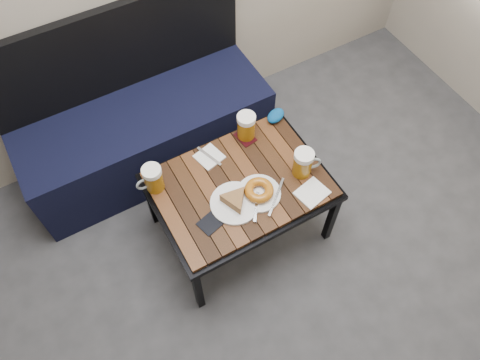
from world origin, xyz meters
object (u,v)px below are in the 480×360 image
cafe_table (240,188)px  passport_navy (212,222)px  beer_mug_right (303,163)px  passport_burgundy (245,137)px  bench (145,129)px  plate_pie (235,201)px  plate_bagel (259,192)px  beer_mug_left (153,179)px  knit_pouch (276,116)px  beer_mug_centre (247,126)px

cafe_table → passport_navy: (-0.21, -0.12, 0.05)m
beer_mug_right → passport_burgundy: beer_mug_right is taller
passport_navy → passport_burgundy: same height
bench → plate_pie: bearing=-78.9°
beer_mug_right → passport_burgundy: bearing=132.5°
bench → plate_bagel: 0.87m
passport_burgundy → beer_mug_left: bearing=176.1°
beer_mug_left → plate_bagel: bearing=148.2°
plate_bagel → beer_mug_right: bearing=1.4°
bench → knit_pouch: 0.77m
cafe_table → knit_pouch: bearing=35.5°
passport_navy → beer_mug_left: bearing=-169.0°
plate_pie → knit_pouch: bearing=38.3°
beer_mug_left → beer_mug_centre: 0.54m
cafe_table → beer_mug_left: bearing=153.5°
bench → cafe_table: bench is taller
cafe_table → beer_mug_centre: 0.32m
beer_mug_centre → beer_mug_right: bearing=-99.6°
plate_pie → beer_mug_left: bearing=136.7°
bench → knit_pouch: (0.59, -0.44, 0.22)m
passport_burgundy → bench: bearing=120.9°
passport_burgundy → cafe_table: bearing=-134.0°
passport_navy → knit_pouch: 0.69m
beer_mug_right → bench: bearing=143.3°
bench → beer_mug_centre: size_ratio=9.24×
cafe_table → passport_burgundy: size_ratio=7.90×
beer_mug_centre → plate_bagel: beer_mug_centre is taller
bench → beer_mug_right: bench is taller
passport_burgundy → beer_mug_centre: bearing=31.1°
beer_mug_centre → beer_mug_right: 0.35m
beer_mug_left → knit_pouch: bearing=-171.6°
bench → passport_burgundy: (0.39, -0.47, 0.20)m
beer_mug_left → passport_navy: beer_mug_left is taller
cafe_table → plate_pie: 0.14m
beer_mug_right → passport_navy: size_ratio=1.24×
beer_mug_right → knit_pouch: bearing=98.8°
cafe_table → knit_pouch: size_ratio=7.59×
cafe_table → beer_mug_left: 0.42m
plate_bagel → passport_burgundy: plate_bagel is taller
beer_mug_left → plate_pie: 0.40m
cafe_table → beer_mug_right: bearing=-17.4°
plate_pie → plate_bagel: (0.12, -0.01, -0.00)m
knit_pouch → plate_pie: bearing=-141.7°
beer_mug_right → passport_navy: (-0.51, -0.03, -0.07)m
cafe_table → beer_mug_centre: bearing=54.1°
cafe_table → beer_mug_centre: (0.17, 0.24, 0.12)m
beer_mug_right → beer_mug_centre: bearing=130.0°
plate_pie → passport_burgundy: size_ratio=2.18×
bench → passport_burgundy: bearing=-50.3°
plate_bagel → beer_mug_centre: bearing=69.6°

